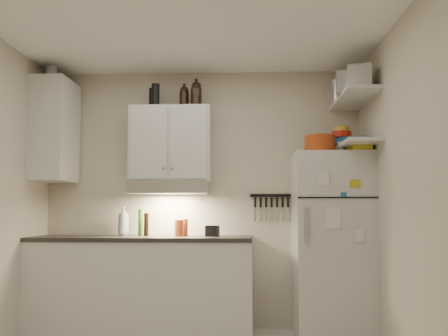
{
  "coord_description": "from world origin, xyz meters",
  "views": [
    {
      "loc": [
        0.45,
        -3.58,
        1.16
      ],
      "look_at": [
        0.25,
        0.9,
        1.55
      ],
      "focal_mm": 40.0,
      "sensor_mm": 36.0,
      "label": 1
    }
  ],
  "objects": [
    {
      "name": "stock_pot",
      "position": [
        1.41,
        1.27,
        2.32
      ],
      "size": [
        0.39,
        0.39,
        0.21
      ],
      "primitive_type": "cylinder",
      "rotation": [
        0.0,
        0.0,
        0.42
      ],
      "color": "silver",
      "rests_on": "shelf_hi"
    },
    {
      "name": "dutch_oven",
      "position": [
        1.14,
        1.09,
        1.78
      ],
      "size": [
        0.36,
        0.36,
        0.17
      ],
      "primitive_type": "cylinder",
      "rotation": [
        0.0,
        0.0,
        -0.33
      ],
      "color": "#AB3E14",
      "rests_on": "fridge"
    },
    {
      "name": "fridge",
      "position": [
        1.25,
        1.16,
        0.85
      ],
      "size": [
        0.7,
        0.68,
        1.7
      ],
      "primitive_type": "cube",
      "color": "silver",
      "rests_on": "floor"
    },
    {
      "name": "caddy",
      "position": [
        0.12,
        1.22,
        0.97
      ],
      "size": [
        0.14,
        0.11,
        0.1
      ],
      "primitive_type": "cube",
      "rotation": [
        0.0,
        0.0,
        -0.23
      ],
      "color": "black",
      "rests_on": "countertop"
    },
    {
      "name": "growler_a",
      "position": [
        -0.17,
        1.34,
        2.31
      ],
      "size": [
        0.12,
        0.12,
        0.23
      ],
      "primitive_type": null,
      "rotation": [
        0.0,
        0.0,
        -0.36
      ],
      "color": "black",
      "rests_on": "upper_cabinet"
    },
    {
      "name": "soap_bottle",
      "position": [
        -0.77,
        1.35,
        1.08
      ],
      "size": [
        0.14,
        0.14,
        0.33
      ],
      "primitive_type": "imported",
      "rotation": [
        0.0,
        0.0,
        0.13
      ],
      "color": "silver",
      "rests_on": "countertop"
    },
    {
      "name": "spice_jar",
      "position": [
        1.33,
        1.07,
        1.75
      ],
      "size": [
        0.07,
        0.07,
        0.11
      ],
      "primitive_type": "cylinder",
      "rotation": [
        0.0,
        0.0,
        -0.08
      ],
      "color": "silver",
      "rests_on": "fridge"
    },
    {
      "name": "shelf_lo",
      "position": [
        1.45,
        1.02,
        1.76
      ],
      "size": [
        0.3,
        0.95,
        0.03
      ],
      "primitive_type": "cube",
      "color": "silver",
      "rests_on": "right_wall"
    },
    {
      "name": "vinegar_bottle",
      "position": [
        -0.52,
        1.27,
        1.03
      ],
      "size": [
        0.06,
        0.06,
        0.22
      ],
      "primitive_type": "cylinder",
      "rotation": [
        0.0,
        0.0,
        -0.38
      ],
      "color": "black",
      "rests_on": "countertop"
    },
    {
      "name": "back_wall",
      "position": [
        0.0,
        1.51,
        1.3
      ],
      "size": [
        3.2,
        0.02,
        2.6
      ],
      "primitive_type": "cube",
      "color": "beige",
      "rests_on": "ground"
    },
    {
      "name": "growler_b",
      "position": [
        -0.04,
        1.28,
        2.33
      ],
      "size": [
        0.14,
        0.14,
        0.26
      ],
      "primitive_type": null,
      "rotation": [
        0.0,
        0.0,
        -0.33
      ],
      "color": "black",
      "rests_on": "upper_cabinet"
    },
    {
      "name": "red_jar",
      "position": [
        -0.2,
        1.23,
        1.0
      ],
      "size": [
        0.09,
        0.09,
        0.16
      ],
      "primitive_type": "cylinder",
      "rotation": [
        0.0,
        0.0,
        0.2
      ],
      "color": "#AB3E14",
      "rests_on": "countertop"
    },
    {
      "name": "range_hood",
      "position": [
        -0.3,
        1.27,
        1.39
      ],
      "size": [
        0.76,
        0.46,
        0.12
      ],
      "primitive_type": "cube",
      "color": "silver",
      "rests_on": "back_wall"
    },
    {
      "name": "ceiling",
      "position": [
        0.0,
        0.0,
        2.61
      ],
      "size": [
        3.2,
        3.0,
        0.02
      ],
      "primitive_type": "cube",
      "color": "white",
      "rests_on": "ground"
    },
    {
      "name": "thermos_b",
      "position": [
        -0.5,
        1.36,
        2.3
      ],
      "size": [
        0.09,
        0.09,
        0.21
      ],
      "primitive_type": "cylinder",
      "rotation": [
        0.0,
        0.0,
        -0.3
      ],
      "color": "black",
      "rests_on": "upper_cabinet"
    },
    {
      "name": "side_cabinet",
      "position": [
        -1.44,
        1.2,
        1.95
      ],
      "size": [
        0.33,
        0.55,
        1.0
      ],
      "primitive_type": "cube",
      "color": "silver",
      "rests_on": "left_wall"
    },
    {
      "name": "knife_strip",
      "position": [
        0.7,
        1.49,
        1.32
      ],
      "size": [
        0.42,
        0.02,
        0.03
      ],
      "primitive_type": "cube",
      "color": "black",
      "rests_on": "back_wall"
    },
    {
      "name": "bowl_orange",
      "position": [
        1.37,
        1.25,
        1.9
      ],
      "size": [
        0.19,
        0.19,
        0.06
      ],
      "primitive_type": "cylinder",
      "color": "red",
      "rests_on": "bowl_teal"
    },
    {
      "name": "plates",
      "position": [
        1.53,
        1.04,
        1.81
      ],
      "size": [
        0.33,
        0.33,
        0.06
      ],
      "primitive_type": "cylinder",
      "rotation": [
        0.0,
        0.0,
        0.42
      ],
      "color": "#186187",
      "rests_on": "shelf_lo"
    },
    {
      "name": "base_cabinet",
      "position": [
        -0.55,
        1.2,
        0.44
      ],
      "size": [
        2.1,
        0.6,
        0.88
      ],
      "primitive_type": "cube",
      "color": "silver",
      "rests_on": "floor"
    },
    {
      "name": "countertop",
      "position": [
        -0.55,
        1.2,
        0.9
      ],
      "size": [
        2.1,
        0.62,
        0.04
      ],
      "primitive_type": "cube",
      "color": "#2B2825",
      "rests_on": "base_cabinet"
    },
    {
      "name": "bowl_yellow",
      "position": [
        1.37,
        1.25,
        1.95
      ],
      "size": [
        0.15,
        0.15,
        0.05
      ],
      "primitive_type": "cylinder",
      "color": "gold",
      "rests_on": "bowl_orange"
    },
    {
      "name": "right_wall",
      "position": [
        1.61,
        0.0,
        1.3
      ],
      "size": [
        0.02,
        3.0,
        2.6
      ],
      "primitive_type": "cube",
      "color": "beige",
      "rests_on": "ground"
    },
    {
      "name": "pepper_mill",
      "position": [
        -0.15,
        1.3,
        1.0
      ],
      "size": [
        0.07,
        0.07,
        0.16
      ],
      "primitive_type": "cylinder",
      "rotation": [
        0.0,
        0.0,
        -0.38
      ],
      "color": "brown",
      "rests_on": "countertop"
    },
    {
      "name": "side_jar",
      "position": [
        -1.48,
        1.18,
        2.52
      ],
      "size": [
        0.13,
        0.13,
        0.14
      ],
      "primitive_type": "cylinder",
      "rotation": [
        0.0,
        0.0,
        0.25
      ],
      "color": "silver",
      "rests_on": "side_cabinet"
    },
    {
      "name": "thermos_a",
      "position": [
        -0.45,
        1.28,
        2.32
      ],
      "size": [
        0.1,
        0.1,
        0.23
      ],
      "primitive_type": "cylinder",
      "rotation": [
        0.0,
        0.0,
        0.25
      ],
      "color": "black",
      "rests_on": "upper_cabinet"
    },
    {
      "name": "clear_bottle",
      "position": [
        -0.24,
        1.34,
        1.0
      ],
      "size": [
        0.05,
        0.05,
        0.15
      ],
      "primitive_type": "cylinder",
      "rotation": [
        0.0,
        0.0,
        0.05
      ],
      "color": "silver",
      "rests_on": "countertop"
    },
    {
      "name": "upper_cabinet",
      "position": [
        -0.3,
        1.33,
        1.83
      ],
      "size": [
        0.8,
        0.33,
        0.75
      ],
      "primitive_type": "cube",
      "color": "silver",
      "rests_on": "back_wall"
    },
    {
      "name": "book_stack",
      "position": [
        1.47,
        0.93,
        1.74
      ],
      "size": [
        0.19,
        0.23,
        0.07
      ],
      "primitive_type": "cube",
      "rotation": [
        0.0,
        0.0,
        0.09
      ],
      "color": "gold",
      "rests_on": "fridge"
    },
    {
      "name": "oil_bottle",
      "position": [
        -0.6,
        1.35,
        1.05
      ],
      "size": [
        0.06,
        0.06,
        0.26
      ],
      "primitive_type": "cylinder",
      "rotation": [
        0.0,
        0.0,
        -0.19
      ],
      "color": "#3C6B1A",
      "rests_on": "countertop"
    },
    {
      "name": "bowl_teal",
      "position": [
        1.41,
        1.27,
        1.82
      ],
      "size": [
        0.24,
        0.24,
        0.1
      ],
      "primitive_type": "cylinder",
      "color": "#186187",
      "rests_on": "shelf_lo"
    },
    {
      "name": "tin_a",
      "position": [
        1.37,
        0.9,
        2.32
      ],
      "size": [
        0.23,
        0.21,
        0.2
      ],
      "primitive_type": "cube",
      "rotation": [
        0.0,
        0.0,
        -0.15
      ],
      "color": "#AAAAAD",
      "rests_on": "shelf_hi"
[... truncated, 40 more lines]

